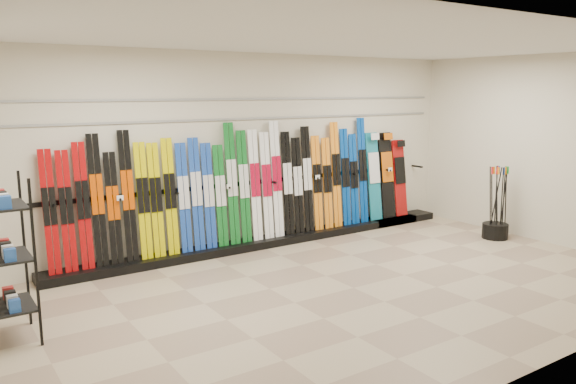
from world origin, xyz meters
TOP-DOWN VIEW (x-y plane):
  - floor at (0.00, 0.00)m, footprint 8.00×8.00m
  - back_wall at (0.00, 2.50)m, footprint 8.00×0.00m
  - right_wall at (4.00, 0.00)m, footprint 0.00×5.00m
  - ceiling at (0.00, 0.00)m, footprint 8.00×8.00m
  - ski_rack_base at (0.22, 2.28)m, footprint 8.00×0.40m
  - skis at (-0.43, 2.32)m, footprint 5.38×0.21m
  - snowboards at (2.76, 2.36)m, footprint 0.91×0.24m
  - accessory_rack at (-3.75, 0.75)m, footprint 0.40×0.60m
  - pole_bin at (3.52, 0.53)m, footprint 0.42×0.42m
  - ski_poles at (3.56, 0.54)m, footprint 0.32×0.26m
  - slatwall_rail_0 at (0.00, 2.48)m, footprint 7.60×0.02m
  - slatwall_rail_1 at (0.00, 2.48)m, footprint 7.60×0.02m

SIDE VIEW (x-z plane):
  - floor at x=0.00m, z-range 0.00..0.00m
  - ski_rack_base at x=0.22m, z-range 0.00..0.12m
  - pole_bin at x=3.52m, z-range 0.00..0.25m
  - ski_poles at x=3.56m, z-range 0.02..1.20m
  - accessory_rack at x=-3.75m, z-range 0.00..1.64m
  - snowboards at x=2.76m, z-range 0.09..1.66m
  - skis at x=-0.43m, z-range 0.03..1.87m
  - back_wall at x=0.00m, z-range -2.50..5.50m
  - right_wall at x=4.00m, z-range -1.00..4.00m
  - slatwall_rail_0 at x=0.00m, z-range 1.98..2.02m
  - slatwall_rail_1 at x=0.00m, z-range 2.28..2.31m
  - ceiling at x=0.00m, z-range 3.00..3.00m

